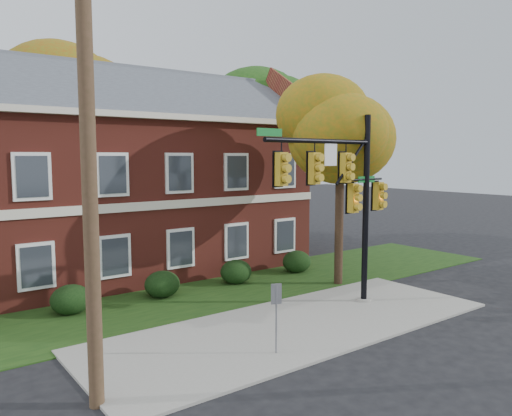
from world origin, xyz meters
TOP-DOWN VIEW (x-y plane):
  - ground at (0.00, 0.00)m, footprint 120.00×120.00m
  - sidewalk at (0.00, 1.00)m, footprint 14.00×5.00m
  - grass_strip at (0.00, 6.00)m, footprint 30.00×6.00m
  - apartment_building at (-2.00, 11.95)m, footprint 18.80×8.80m
  - hedge_left at (-5.50, 6.70)m, footprint 1.40×1.26m
  - hedge_center at (-2.00, 6.70)m, footprint 1.40×1.26m
  - hedge_right at (1.50, 6.70)m, footprint 1.40×1.26m
  - hedge_far_right at (5.00, 6.70)m, footprint 1.40×1.26m
  - tree_near_right at (5.22, 3.87)m, footprint 4.50×4.25m
  - tree_right_rear at (9.31, 12.81)m, footprint 6.30×5.95m
  - tree_far_rear at (-0.66, 19.79)m, footprint 6.84×6.46m
  - traffic_signal at (2.52, 1.42)m, footprint 6.28×0.71m
  - utility_pole at (-7.00, -0.22)m, footprint 1.52×0.49m
  - sign_post at (-2.05, -0.43)m, footprint 0.29×0.15m

SIDE VIEW (x-z plane):
  - ground at x=0.00m, z-range 0.00..0.00m
  - grass_strip at x=0.00m, z-range 0.00..0.04m
  - sidewalk at x=0.00m, z-range 0.00..0.08m
  - hedge_left at x=-5.50m, z-range 0.00..1.05m
  - hedge_center at x=-2.00m, z-range 0.00..1.05m
  - hedge_right at x=1.50m, z-range 0.00..1.05m
  - hedge_far_right at x=5.00m, z-range 0.00..1.05m
  - sign_post at x=-2.05m, z-range 0.37..2.41m
  - traffic_signal at x=2.52m, z-range 0.85..7.86m
  - apartment_building at x=-2.00m, z-range 0.12..9.86m
  - utility_pole at x=-7.00m, z-range 0.07..9.97m
  - tree_near_right at x=5.22m, z-range 2.38..10.96m
  - tree_right_rear at x=9.31m, z-range 2.81..13.43m
  - tree_far_rear at x=-0.66m, z-range 3.08..14.60m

